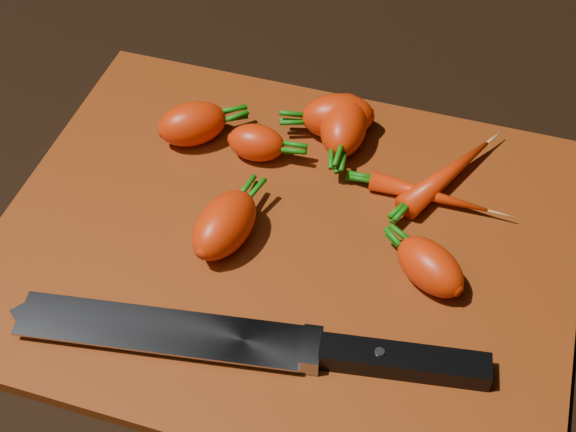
# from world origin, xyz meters

# --- Properties ---
(ground) EXTENTS (2.00, 2.00, 0.01)m
(ground) POSITION_xyz_m (0.00, 0.00, -0.01)
(ground) COLOR black
(cutting_board) EXTENTS (0.50, 0.40, 0.01)m
(cutting_board) POSITION_xyz_m (0.00, 0.00, 0.01)
(cutting_board) COLOR maroon
(cutting_board) RESTS_ON ground
(carrot_0) EXTENTS (0.08, 0.07, 0.04)m
(carrot_0) POSITION_xyz_m (-0.12, 0.09, 0.03)
(carrot_0) COLOR #F12B01
(carrot_0) RESTS_ON cutting_board
(carrot_1) EXTENTS (0.05, 0.08, 0.04)m
(carrot_1) POSITION_xyz_m (0.02, 0.13, 0.03)
(carrot_1) COLOR #F12B01
(carrot_1) RESTS_ON cutting_board
(carrot_2) EXTENTS (0.06, 0.08, 0.04)m
(carrot_2) POSITION_xyz_m (-0.05, -0.02, 0.03)
(carrot_2) COLOR #F12B01
(carrot_2) RESTS_ON cutting_board
(carrot_3) EXTENTS (0.08, 0.07, 0.04)m
(carrot_3) POSITION_xyz_m (0.01, 0.14, 0.03)
(carrot_3) COLOR #F12B01
(carrot_3) RESTS_ON cutting_board
(carrot_4) EXTENTS (0.06, 0.04, 0.04)m
(carrot_4) POSITION_xyz_m (-0.06, 0.09, 0.03)
(carrot_4) COLOR #F12B01
(carrot_4) RESTS_ON cutting_board
(carrot_5) EXTENTS (0.08, 0.07, 0.04)m
(carrot_5) POSITION_xyz_m (0.13, -0.01, 0.03)
(carrot_5) COLOR #F12B01
(carrot_5) RESTS_ON cutting_board
(carrot_6) EXTENTS (0.08, 0.12, 0.02)m
(carrot_6) POSITION_xyz_m (0.12, 0.11, 0.02)
(carrot_6) COLOR #F12B01
(carrot_6) RESTS_ON cutting_board
(carrot_7) EXTENTS (0.11, 0.02, 0.02)m
(carrot_7) POSITION_xyz_m (0.11, 0.08, 0.02)
(carrot_7) COLOR #F12B01
(carrot_7) RESTS_ON cutting_board
(knife) EXTENTS (0.37, 0.09, 0.02)m
(knife) POSITION_xyz_m (-0.04, -0.12, 0.02)
(knife) COLOR gray
(knife) RESTS_ON cutting_board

